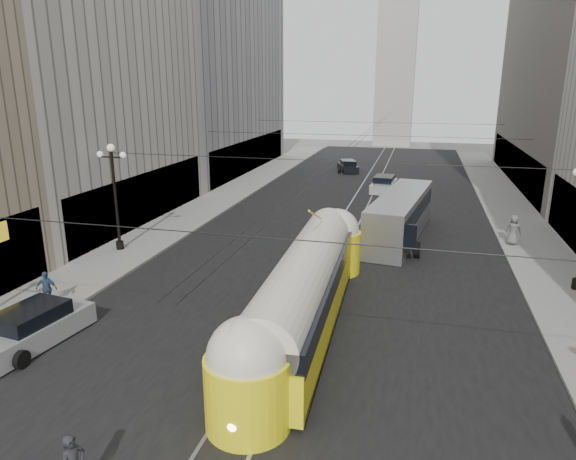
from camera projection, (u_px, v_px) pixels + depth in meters
The scene contains 16 objects.
road at pixel (356, 209), 41.77m from camera, with size 20.00×85.00×0.02m, color black.
sidewalk_left at pixel (233, 192), 47.89m from camera, with size 4.00×72.00×0.15m, color gray.
sidewalk_right at pixel (508, 207), 42.14m from camera, with size 4.00×72.00×0.15m, color gray.
rail_left at pixel (347, 209), 41.95m from camera, with size 0.12×85.00×0.04m, color gray.
rail_right at pixel (366, 210), 41.59m from camera, with size 0.12×85.00×0.04m, color gray.
building_left_far at pixel (199, 42), 57.05m from camera, with size 12.60×28.60×28.60m.
distant_tower at pixel (397, 50), 81.87m from camera, with size 6.00×6.00×31.36m.
lamppost_left_mid at pixel (115, 191), 30.26m from camera, with size 1.86×0.44×6.37m.
catenary at pixel (359, 138), 39.19m from camera, with size 25.00×72.00×0.23m.
streetcar at pixel (305, 288), 21.17m from camera, with size 2.99×16.21×3.55m.
city_bus at pixel (401, 214), 33.61m from camera, with size 3.99×11.82×2.94m.
sedan_silver at pixel (32, 328), 20.01m from camera, with size 2.60×5.04×1.52m.
sedan_white_far at pixel (384, 184), 48.41m from camera, with size 2.31×4.89×1.50m.
sedan_dark_far at pixel (348, 166), 59.44m from camera, with size 3.04×4.55×1.33m.
pedestrian_sidewalk_right at pixel (513, 230), 31.89m from camera, with size 0.92×0.57×1.89m, color slate.
pedestrian_sidewalk_left at pixel (46, 289), 23.11m from camera, with size 0.95×0.54×1.62m, color #324D6E.
Camera 1 is at (4.72, -8.23, 9.87)m, focal length 32.00 mm.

